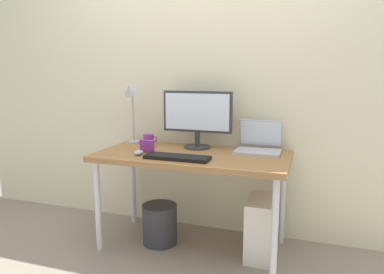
{
  "coord_description": "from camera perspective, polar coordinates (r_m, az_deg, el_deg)",
  "views": [
    {
      "loc": [
        0.81,
        -2.38,
        1.28
      ],
      "look_at": [
        0.0,
        0.0,
        0.83
      ],
      "focal_mm": 33.87,
      "sensor_mm": 36.0,
      "label": 1
    }
  ],
  "objects": [
    {
      "name": "ground_plane",
      "position": [
        2.82,
        -0.0,
        -16.81
      ],
      "size": [
        6.0,
        6.0,
        0.0
      ],
      "primitive_type": "plane",
      "color": "gray"
    },
    {
      "name": "back_wall",
      "position": [
        2.88,
        2.51,
        10.57
      ],
      "size": [
        4.4,
        0.04,
        2.6
      ],
      "primitive_type": "cube",
      "color": "beige",
      "rests_on": "ground_plane"
    },
    {
      "name": "desk",
      "position": [
        2.59,
        -0.0,
        -4.03
      ],
      "size": [
        1.36,
        0.66,
        0.71
      ],
      "color": "olive",
      "rests_on": "ground_plane"
    },
    {
      "name": "monitor",
      "position": [
        2.73,
        0.83,
        3.37
      ],
      "size": [
        0.53,
        0.2,
        0.43
      ],
      "color": "#333338",
      "rests_on": "desk"
    },
    {
      "name": "laptop",
      "position": [
        2.67,
        10.49,
        -1.09
      ],
      "size": [
        0.32,
        0.28,
        0.22
      ],
      "color": "#B2B2B7",
      "rests_on": "desk"
    },
    {
      "name": "desk_lamp",
      "position": [
        2.93,
        -9.61,
        5.96
      ],
      "size": [
        0.11,
        0.16,
        0.5
      ],
      "color": "#B2B2B7",
      "rests_on": "desk"
    },
    {
      "name": "keyboard",
      "position": [
        2.42,
        -2.34,
        -3.22
      ],
      "size": [
        0.44,
        0.14,
        0.02
      ],
      "primitive_type": "cube",
      "color": "black",
      "rests_on": "desk"
    },
    {
      "name": "mouse",
      "position": [
        2.56,
        -8.4,
        -2.43
      ],
      "size": [
        0.06,
        0.09,
        0.03
      ],
      "primitive_type": "ellipsoid",
      "color": "#B2B2B7",
      "rests_on": "desk"
    },
    {
      "name": "coffee_mug",
      "position": [
        2.92,
        -6.84,
        -0.34
      ],
      "size": [
        0.12,
        0.08,
        0.08
      ],
      "color": "purple",
      "rests_on": "desk"
    },
    {
      "name": "photo_frame",
      "position": [
        2.62,
        -7.11,
        -1.42
      ],
      "size": [
        0.11,
        0.03,
        0.09
      ],
      "primitive_type": "cube",
      "rotation": [
        0.14,
        0.0,
        0.0
      ],
      "color": "purple",
      "rests_on": "desk"
    },
    {
      "name": "computer_tower",
      "position": [
        2.65,
        10.8,
        -13.82
      ],
      "size": [
        0.18,
        0.36,
        0.42
      ],
      "primitive_type": "cube",
      "color": "silver",
      "rests_on": "ground_plane"
    },
    {
      "name": "wastebasket",
      "position": [
        2.82,
        -5.09,
        -13.47
      ],
      "size": [
        0.26,
        0.26,
        0.3
      ],
      "primitive_type": "cylinder",
      "color": "#333338",
      "rests_on": "ground_plane"
    }
  ]
}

